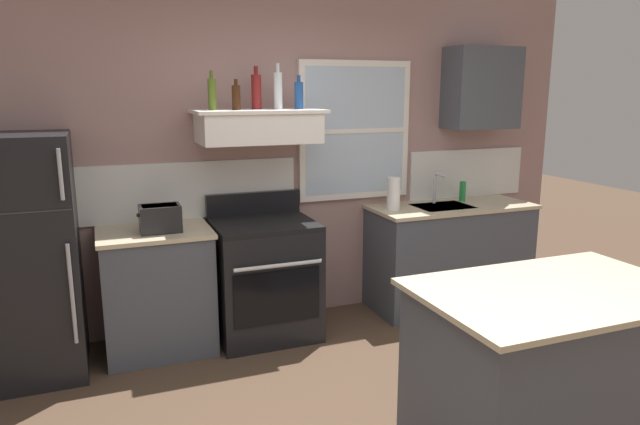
{
  "coord_description": "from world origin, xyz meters",
  "views": [
    {
      "loc": [
        -1.4,
        -2.24,
        1.9
      ],
      "look_at": [
        -0.05,
        1.2,
        1.1
      ],
      "focal_mm": 32.3,
      "sensor_mm": 36.0,
      "label": 1
    }
  ],
  "objects_px": {
    "bottle_olive_oil_square": "(212,94)",
    "bottle_clear_tall": "(278,90)",
    "bottle_blue_liqueur": "(299,95)",
    "kitchen_island": "(549,371)",
    "refrigerator": "(22,258)",
    "toaster": "(160,218)",
    "stove_range": "(265,278)",
    "paper_towel_roll": "(394,194)",
    "bottle_brown_stout": "(236,97)",
    "bottle_red_label_wine": "(256,91)",
    "dish_soap_bottle": "(463,191)"
  },
  "relations": [
    {
      "from": "bottle_brown_stout",
      "to": "bottle_clear_tall",
      "type": "bearing_deg",
      "value": 5.67
    },
    {
      "from": "refrigerator",
      "to": "kitchen_island",
      "type": "height_order",
      "value": "refrigerator"
    },
    {
      "from": "bottle_red_label_wine",
      "to": "dish_soap_bottle",
      "type": "distance_m",
      "value": 2.07
    },
    {
      "from": "toaster",
      "to": "paper_towel_roll",
      "type": "relative_size",
      "value": 1.1
    },
    {
      "from": "paper_towel_roll",
      "to": "stove_range",
      "type": "bearing_deg",
      "value": -178.1
    },
    {
      "from": "stove_range",
      "to": "kitchen_island",
      "type": "distance_m",
      "value": 2.2
    },
    {
      "from": "refrigerator",
      "to": "bottle_red_label_wine",
      "type": "relative_size",
      "value": 5.12
    },
    {
      "from": "toaster",
      "to": "kitchen_island",
      "type": "distance_m",
      "value": 2.66
    },
    {
      "from": "toaster",
      "to": "stove_range",
      "type": "xyz_separation_m",
      "value": [
        0.76,
        0.03,
        -0.54
      ]
    },
    {
      "from": "bottle_red_label_wine",
      "to": "bottle_clear_tall",
      "type": "distance_m",
      "value": 0.16
    },
    {
      "from": "toaster",
      "to": "kitchen_island",
      "type": "height_order",
      "value": "toaster"
    },
    {
      "from": "bottle_olive_oil_square",
      "to": "paper_towel_roll",
      "type": "distance_m",
      "value": 1.68
    },
    {
      "from": "refrigerator",
      "to": "bottle_brown_stout",
      "type": "xyz_separation_m",
      "value": [
        1.48,
        0.09,
        1.03
      ]
    },
    {
      "from": "paper_towel_roll",
      "to": "dish_soap_bottle",
      "type": "xyz_separation_m",
      "value": [
        0.75,
        0.1,
        -0.04
      ]
    },
    {
      "from": "refrigerator",
      "to": "paper_towel_roll",
      "type": "height_order",
      "value": "refrigerator"
    },
    {
      "from": "bottle_clear_tall",
      "to": "paper_towel_roll",
      "type": "xyz_separation_m",
      "value": [
        0.97,
        -0.06,
        -0.84
      ]
    },
    {
      "from": "stove_range",
      "to": "dish_soap_bottle",
      "type": "distance_m",
      "value": 1.96
    },
    {
      "from": "bottle_olive_oil_square",
      "to": "bottle_clear_tall",
      "type": "relative_size",
      "value": 0.83
    },
    {
      "from": "refrigerator",
      "to": "bottle_blue_liqueur",
      "type": "relative_size",
      "value": 6.45
    },
    {
      "from": "paper_towel_roll",
      "to": "bottle_clear_tall",
      "type": "bearing_deg",
      "value": 176.39
    },
    {
      "from": "toaster",
      "to": "bottle_blue_liqueur",
      "type": "height_order",
      "value": "bottle_blue_liqueur"
    },
    {
      "from": "toaster",
      "to": "bottle_brown_stout",
      "type": "relative_size",
      "value": 1.35
    },
    {
      "from": "bottle_olive_oil_square",
      "to": "bottle_blue_liqueur",
      "type": "bearing_deg",
      "value": -0.71
    },
    {
      "from": "refrigerator",
      "to": "bottle_blue_liqueur",
      "type": "xyz_separation_m",
      "value": [
        1.97,
        0.12,
        1.04
      ]
    },
    {
      "from": "toaster",
      "to": "refrigerator",
      "type": "bearing_deg",
      "value": 179.58
    },
    {
      "from": "bottle_olive_oil_square",
      "to": "bottle_clear_tall",
      "type": "distance_m",
      "value": 0.49
    },
    {
      "from": "toaster",
      "to": "bottle_brown_stout",
      "type": "bearing_deg",
      "value": 9.15
    },
    {
      "from": "bottle_blue_liqueur",
      "to": "kitchen_island",
      "type": "xyz_separation_m",
      "value": [
        0.65,
        -2.07,
        -1.39
      ]
    },
    {
      "from": "stove_range",
      "to": "bottle_clear_tall",
      "type": "xyz_separation_m",
      "value": [
        0.16,
        0.1,
        1.42
      ]
    },
    {
      "from": "bottle_red_label_wine",
      "to": "bottle_blue_liqueur",
      "type": "relative_size",
      "value": 1.26
    },
    {
      "from": "dish_soap_bottle",
      "to": "refrigerator",
      "type": "bearing_deg",
      "value": -177.4
    },
    {
      "from": "refrigerator",
      "to": "bottle_olive_oil_square",
      "type": "distance_m",
      "value": 1.69
    },
    {
      "from": "stove_range",
      "to": "paper_towel_roll",
      "type": "relative_size",
      "value": 4.04
    },
    {
      "from": "refrigerator",
      "to": "bottle_brown_stout",
      "type": "relative_size",
      "value": 7.38
    },
    {
      "from": "bottle_brown_stout",
      "to": "bottle_red_label_wine",
      "type": "xyz_separation_m",
      "value": [
        0.17,
        0.08,
        0.04
      ]
    },
    {
      "from": "bottle_blue_liqueur",
      "to": "stove_range",
      "type": "bearing_deg",
      "value": -163.99
    },
    {
      "from": "bottle_olive_oil_square",
      "to": "bottle_clear_tall",
      "type": "height_order",
      "value": "bottle_clear_tall"
    },
    {
      "from": "toaster",
      "to": "bottle_olive_oil_square",
      "type": "relative_size",
      "value": 1.07
    },
    {
      "from": "kitchen_island",
      "to": "paper_towel_roll",
      "type": "bearing_deg",
      "value": 85.45
    },
    {
      "from": "kitchen_island",
      "to": "bottle_blue_liqueur",
      "type": "bearing_deg",
      "value": 107.35
    },
    {
      "from": "bottle_red_label_wine",
      "to": "bottle_olive_oil_square",
      "type": "bearing_deg",
      "value": -172.05
    },
    {
      "from": "bottle_olive_oil_square",
      "to": "bottle_blue_liqueur",
      "type": "xyz_separation_m",
      "value": [
        0.66,
        -0.01,
        -0.01
      ]
    },
    {
      "from": "stove_range",
      "to": "bottle_red_label_wine",
      "type": "bearing_deg",
      "value": 87.16
    },
    {
      "from": "toaster",
      "to": "kitchen_island",
      "type": "bearing_deg",
      "value": -48.37
    },
    {
      "from": "refrigerator",
      "to": "bottle_olive_oil_square",
      "type": "relative_size",
      "value": 5.83
    },
    {
      "from": "refrigerator",
      "to": "kitchen_island",
      "type": "bearing_deg",
      "value": -36.67
    },
    {
      "from": "refrigerator",
      "to": "paper_towel_roll",
      "type": "relative_size",
      "value": 6.0
    },
    {
      "from": "bottle_blue_liqueur",
      "to": "refrigerator",
      "type": "bearing_deg",
      "value": -176.64
    },
    {
      "from": "bottle_brown_stout",
      "to": "bottle_red_label_wine",
      "type": "bearing_deg",
      "value": 25.44
    },
    {
      "from": "bottle_brown_stout",
      "to": "paper_towel_roll",
      "type": "distance_m",
      "value": 1.52
    }
  ]
}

